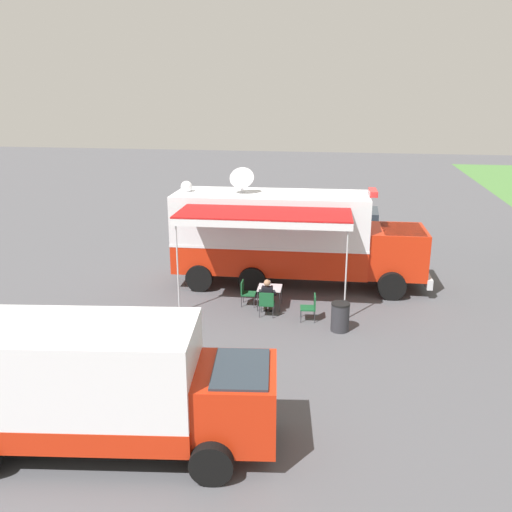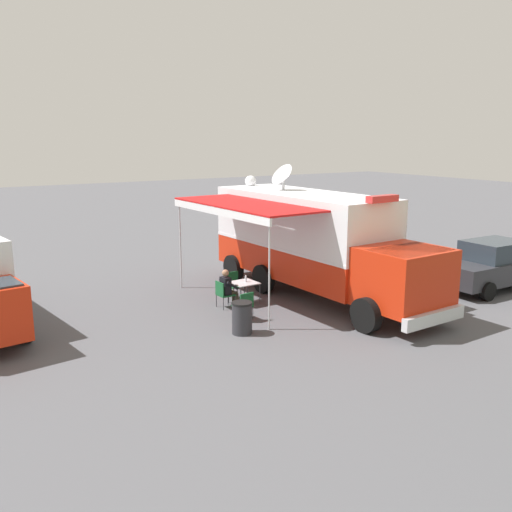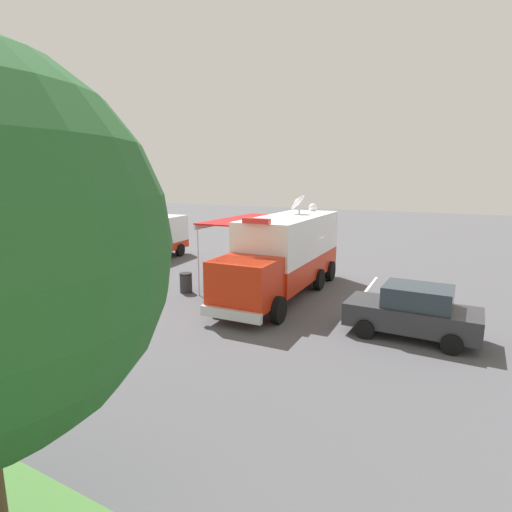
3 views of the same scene
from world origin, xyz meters
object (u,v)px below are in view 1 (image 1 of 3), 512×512
at_px(folding_chair_at_table, 267,302).
at_px(folding_chair_beside_table, 246,291).
at_px(command_truck, 290,235).
at_px(car_behind_truck, 360,228).
at_px(support_truck, 94,386).
at_px(water_bottle, 269,284).
at_px(seated_responder, 267,296).
at_px(trash_bin, 340,317).
at_px(folding_chair_spare_by_truck, 311,305).
at_px(folding_table, 270,289).

xyz_separation_m(folding_chair_at_table, folding_chair_beside_table, (-0.89, -0.87, 0.00)).
xyz_separation_m(command_truck, car_behind_truck, (-5.92, 2.71, -1.06)).
height_order(command_truck, support_truck, command_truck).
height_order(folding_chair_at_table, folding_chair_beside_table, same).
distance_m(water_bottle, seated_responder, 0.71).
distance_m(folding_chair_at_table, seated_responder, 0.23).
bearing_deg(folding_chair_at_table, trash_bin, 73.66).
distance_m(folding_chair_at_table, trash_bin, 2.50).
distance_m(water_bottle, car_behind_truck, 8.95).
xyz_separation_m(support_truck, car_behind_truck, (-16.62, 5.50, -0.51)).
relative_size(command_truck, trash_bin, 10.53).
bearing_deg(seated_responder, command_truck, 172.91).
xyz_separation_m(command_truck, water_bottle, (2.47, -0.42, -1.11)).
xyz_separation_m(folding_chair_beside_table, car_behind_truck, (-8.37, 3.96, 0.37)).
bearing_deg(folding_chair_spare_by_truck, folding_chair_at_table, -92.32).
bearing_deg(command_truck, folding_table, -9.01).
height_order(folding_table, folding_chair_beside_table, folding_chair_beside_table).
distance_m(folding_chair_at_table, support_truck, 7.78).
relative_size(folding_table, seated_responder, 0.67).
relative_size(folding_chair_at_table, trash_bin, 0.96).
height_order(command_truck, water_bottle, command_truck).
distance_m(folding_chair_at_table, car_behind_truck, 9.77).
relative_size(trash_bin, car_behind_truck, 0.22).
bearing_deg(car_behind_truck, folding_chair_spare_by_truck, -10.01).
xyz_separation_m(command_truck, folding_chair_beside_table, (2.46, -1.25, -1.43)).
bearing_deg(folding_table, water_bottle, -165.43).
xyz_separation_m(seated_responder, trash_bin, (0.89, 2.40, -0.20)).
height_order(folding_chair_at_table, trash_bin, trash_bin).
bearing_deg(car_behind_truck, folding_chair_at_table, -18.46).
xyz_separation_m(folding_chair_spare_by_truck, support_truck, (7.29, -3.85, 0.87)).
bearing_deg(command_truck, support_truck, -14.62).
bearing_deg(folding_chair_at_table, command_truck, 173.44).
height_order(folding_chair_spare_by_truck, seated_responder, seated_responder).
height_order(command_truck, folding_table, command_truck).
xyz_separation_m(command_truck, support_truck, (10.70, -2.79, -0.56)).
relative_size(folding_chair_at_table, seated_responder, 0.70).
xyz_separation_m(folding_chair_at_table, folding_chair_spare_by_truck, (0.06, 1.45, 0.00)).
height_order(folding_table, seated_responder, seated_responder).
bearing_deg(water_bottle, folding_table, 14.57).
distance_m(folding_chair_at_table, folding_chair_beside_table, 1.25).
height_order(folding_chair_spare_by_truck, trash_bin, trash_bin).
distance_m(folding_table, trash_bin, 2.85).
height_order(command_truck, seated_responder, command_truck).
xyz_separation_m(command_truck, trash_bin, (4.05, 2.01, -1.49)).
distance_m(folding_chair_spare_by_truck, trash_bin, 1.15).
bearing_deg(folding_table, folding_chair_beside_table, -96.31).
xyz_separation_m(folding_chair_at_table, seated_responder, (-0.19, -0.01, 0.14)).
relative_size(folding_table, trash_bin, 0.92).
height_order(water_bottle, folding_chair_spare_by_truck, water_bottle).
bearing_deg(seated_responder, folding_chair_spare_by_truck, 80.36).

